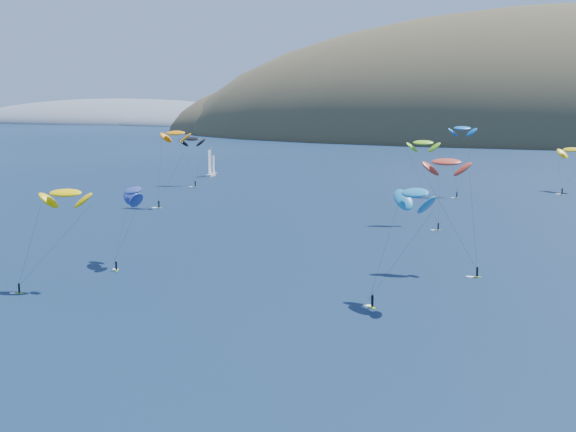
% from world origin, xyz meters
% --- Properties ---
extents(headland, '(460.00, 250.00, 60.00)m').
position_xyz_m(headland, '(-445.26, 750.08, -3.36)').
color(headland, slate).
rests_on(headland, ground).
extents(sailboat, '(8.97, 7.70, 10.93)m').
position_xyz_m(sailboat, '(-95.20, 219.07, 0.92)').
color(sailboat, silver).
rests_on(sailboat, ground).
extents(kitesurfer_1, '(8.53, 7.58, 21.86)m').
position_xyz_m(kitesurfer_1, '(-67.60, 142.38, 19.47)').
color(kitesurfer_1, '#92D117').
rests_on(kitesurfer_1, ground).
extents(kitesurfer_2, '(9.29, 9.49, 16.77)m').
position_xyz_m(kitesurfer_2, '(-38.66, 54.87, 14.63)').
color(kitesurfer_2, '#92D117').
rests_on(kitesurfer_2, ground).
extents(kitesurfer_3, '(10.24, 12.26, 20.67)m').
position_xyz_m(kitesurfer_3, '(-0.50, 137.20, 18.59)').
color(kitesurfer_3, '#92D117').
rests_on(kitesurfer_3, ground).
extents(kitesurfer_4, '(8.77, 9.39, 22.13)m').
position_xyz_m(kitesurfer_4, '(-0.02, 192.21, 19.86)').
color(kitesurfer_4, '#92D117').
rests_on(kitesurfer_4, ground).
extents(kitesurfer_5, '(9.72, 10.59, 18.21)m').
position_xyz_m(kitesurfer_5, '(12.85, 64.78, 15.71)').
color(kitesurfer_5, '#92D117').
rests_on(kitesurfer_5, ground).
extents(kitesurfer_9, '(10.94, 6.90, 20.46)m').
position_xyz_m(kitesurfer_9, '(13.19, 88.37, 18.28)').
color(kitesurfer_9, '#92D117').
rests_on(kitesurfer_9, ground).
extents(kitesurfer_10, '(9.03, 12.56, 15.34)m').
position_xyz_m(kitesurfer_10, '(-38.95, 74.52, 12.83)').
color(kitesurfer_10, '#92D117').
rests_on(kitesurfer_10, ground).
extents(kitesurfer_11, '(10.38, 15.22, 15.51)m').
position_xyz_m(kitesurfer_11, '(29.95, 215.75, 12.84)').
color(kitesurfer_11, '#92D117').
rests_on(kitesurfer_11, ground).
extents(kitesurfer_12, '(9.06, 8.47, 17.58)m').
position_xyz_m(kitesurfer_12, '(-87.53, 189.76, 15.23)').
color(kitesurfer_12, '#92D117').
rests_on(kitesurfer_12, ground).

